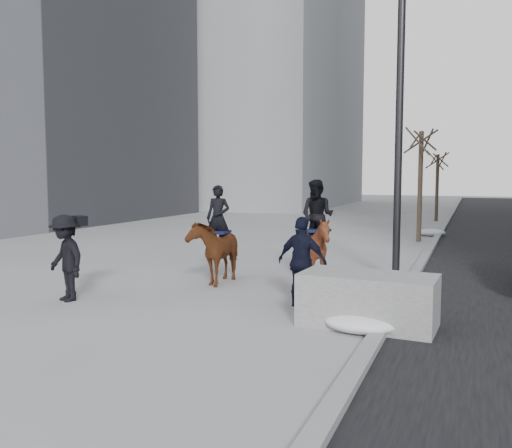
% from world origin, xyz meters
% --- Properties ---
extents(ground, '(120.00, 120.00, 0.00)m').
position_xyz_m(ground, '(0.00, 0.00, 0.00)').
color(ground, gray).
rests_on(ground, ground).
extents(curb, '(0.25, 90.00, 0.12)m').
position_xyz_m(curb, '(3.00, 10.00, 0.06)').
color(curb, gray).
rests_on(curb, ground).
extents(planter, '(2.29, 1.23, 0.89)m').
position_xyz_m(planter, '(2.72, -0.49, 0.45)').
color(planter, gray).
rests_on(planter, ground).
extents(tree_near, '(1.20, 1.20, 4.66)m').
position_xyz_m(tree_near, '(2.40, 11.92, 2.33)').
color(tree_near, '#3B2A22').
rests_on(tree_near, ground).
extents(tree_far, '(1.20, 1.20, 4.08)m').
position_xyz_m(tree_far, '(2.40, 21.92, 2.04)').
color(tree_far, '#3B2B22').
rests_on(tree_far, ground).
extents(mounted_left, '(0.95, 1.85, 2.31)m').
position_xyz_m(mounted_left, '(-1.33, 1.94, 0.86)').
color(mounted_left, '#532C10').
rests_on(mounted_left, ground).
extents(mounted_right, '(1.50, 1.63, 2.44)m').
position_xyz_m(mounted_right, '(0.96, 2.53, 0.98)').
color(mounted_right, '#441D0D').
rests_on(mounted_right, ground).
extents(feeder, '(1.09, 0.95, 1.75)m').
position_xyz_m(feeder, '(1.29, 0.41, 0.88)').
color(feeder, black).
rests_on(feeder, ground).
extents(camera_crew, '(1.30, 1.05, 1.75)m').
position_xyz_m(camera_crew, '(-3.29, -0.93, 0.89)').
color(camera_crew, black).
rests_on(camera_crew, ground).
extents(lamppost, '(0.25, 1.00, 9.09)m').
position_xyz_m(lamppost, '(2.60, 3.86, 4.99)').
color(lamppost, black).
rests_on(lamppost, ground).
extents(snow_piles, '(1.20, 15.74, 0.31)m').
position_xyz_m(snow_piles, '(2.70, 6.37, 0.15)').
color(snow_piles, silver).
rests_on(snow_piles, ground).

